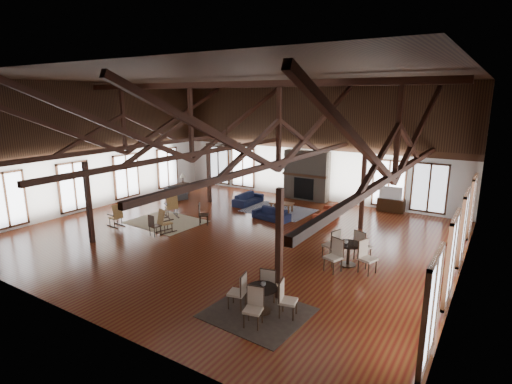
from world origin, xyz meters
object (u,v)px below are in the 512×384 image
Objects in this scene: sofa_orange at (327,213)px; sofa_navy_left at (248,199)px; armchair at (176,193)px; cafe_table_near at (262,295)px; tv_console at (391,205)px; sofa_navy_front at (271,214)px; coffee_table at (282,204)px; cafe_table_far at (349,250)px.

sofa_navy_left is at bearing -97.60° from sofa_orange.
cafe_table_near is at bearing -109.03° from armchair.
tv_console is at bearing 136.91° from sofa_orange.
cafe_table_near is (1.74, -8.41, 0.20)m from sofa_orange.
cafe_table_near reaches higher than sofa_orange.
armchair reaches higher than sofa_navy_front.
sofa_orange is at bearing 101.70° from cafe_table_near.
coffee_table is (-2.27, -0.05, 0.10)m from sofa_orange.
tv_console is at bearing 93.55° from cafe_table_far.
cafe_table_far is at bearing -123.17° from sofa_navy_left.
sofa_navy_left is 1.62× the size of coffee_table.
cafe_table_far reaches higher than sofa_navy_left.
coffee_table is 0.58× the size of cafe_table_far.
sofa_orange is 1.81× the size of armchair.
cafe_table_near is (4.01, -8.36, 0.10)m from coffee_table.
sofa_navy_left is 10.55m from cafe_table_near.
tv_console is at bearing -52.34° from armchair.
cafe_table_near is 4.04m from cafe_table_far.
cafe_table_near is (9.90, -7.38, 0.14)m from armchair.
armchair is 11.28m from cafe_table_far.
armchair is 10.96m from tv_console.
sofa_orange is 0.92× the size of cafe_table_far.
armchair is at bearing -160.00° from tv_console.
armchair is at bearing 143.30° from cafe_table_near.
tv_console reaches higher than coffee_table.
sofa_navy_left is at bearing 152.19° from sofa_navy_front.
cafe_table_near is (3.75, -6.91, 0.22)m from sofa_navy_front.
sofa_navy_left reaches higher than coffee_table.
sofa_navy_front is at bearing -76.69° from armchair.
tv_console reaches higher than sofa_orange.
sofa_orange is 1.49× the size of tv_console.
tv_console is at bearing 87.96° from cafe_table_near.
cafe_table_near is at bearing -144.02° from sofa_navy_left.
cafe_table_far reaches higher than sofa_navy_front.
cafe_table_far is (10.74, -3.43, 0.18)m from armchair.
cafe_table_far reaches higher than coffee_table.
coffee_table is at bearing 115.64° from cafe_table_near.
cafe_table_far is (4.85, -4.40, 0.15)m from coffee_table.
sofa_navy_left is at bearing 167.64° from coffee_table.
coffee_table is at bearing -96.14° from sofa_navy_left.
sofa_navy_left is 4.35m from sofa_orange.
cafe_table_far is (2.58, -4.45, 0.25)m from sofa_orange.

